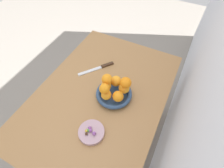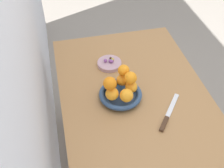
{
  "view_description": "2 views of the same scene",
  "coord_description": "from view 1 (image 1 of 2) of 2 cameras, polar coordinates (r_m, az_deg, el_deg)",
  "views": [
    {
      "loc": [
        0.52,
        0.34,
        1.63
      ],
      "look_at": [
        -0.03,
        0.06,
        0.84
      ],
      "focal_mm": 28.0,
      "sensor_mm": 36.0,
      "label": 1
    },
    {
      "loc": [
        -0.97,
        0.34,
        1.78
      ],
      "look_at": [
        0.0,
        0.12,
        0.82
      ],
      "focal_mm": 45.0,
      "sensor_mm": 36.0,
      "label": 2
    }
  ],
  "objects": [
    {
      "name": "ground_plane",
      "position": [
        1.74,
        -2.39,
        -17.31
      ],
      "size": [
        6.0,
        6.0,
        0.0
      ],
      "primitive_type": "plane",
      "color": "gray"
    },
    {
      "name": "orange_6",
      "position": [
        0.96,
        4.49,
        0.43
      ],
      "size": [
        0.06,
        0.06,
        0.06
      ],
      "primitive_type": "sphere",
      "color": "orange",
      "rests_on": "orange_3"
    },
    {
      "name": "dining_table",
      "position": [
        1.16,
        -3.45,
        -5.76
      ],
      "size": [
        1.1,
        0.76,
        0.74
      ],
      "color": "#9E7042",
      "rests_on": "ground_plane"
    },
    {
      "name": "candy_ball_0",
      "position": [
        0.94,
        -7.06,
        -14.83
      ],
      "size": [
        0.02,
        0.02,
        0.02
      ],
      "primitive_type": "sphere",
      "color": "#8C4C99",
      "rests_on": "candy_dish"
    },
    {
      "name": "candy_dish",
      "position": [
        0.96,
        -6.73,
        -15.36
      ],
      "size": [
        0.14,
        0.14,
        0.02
      ],
      "primitive_type": "cylinder",
      "color": "#B28C99",
      "rests_on": "dining_table"
    },
    {
      "name": "candy_ball_4",
      "position": [
        0.94,
        -7.26,
        -14.14
      ],
      "size": [
        0.02,
        0.02,
        0.02
      ],
      "primitive_type": "sphere",
      "color": "#8C4C99",
      "rests_on": "candy_dish"
    },
    {
      "name": "candy_ball_3",
      "position": [
        0.94,
        -8.35,
        -14.89
      ],
      "size": [
        0.02,
        0.02,
        0.02
      ],
      "primitive_type": "sphere",
      "color": "gold",
      "rests_on": "candy_dish"
    },
    {
      "name": "fruit_bowl",
      "position": [
        1.06,
        0.63,
        -3.26
      ],
      "size": [
        0.22,
        0.22,
        0.04
      ],
      "color": "navy",
      "rests_on": "dining_table"
    },
    {
      "name": "orange_4",
      "position": [
        1.05,
        1.34,
        0.95
      ],
      "size": [
        0.07,
        0.07,
        0.07
      ],
      "primitive_type": "sphere",
      "color": "orange",
      "rests_on": "fruit_bowl"
    },
    {
      "name": "candy_ball_2",
      "position": [
        0.94,
        -7.69,
        -14.72
      ],
      "size": [
        0.02,
        0.02,
        0.02
      ],
      "primitive_type": "sphere",
      "color": "#4C9947",
      "rests_on": "candy_dish"
    },
    {
      "name": "orange_5",
      "position": [
        0.98,
        -1.64,
        1.58
      ],
      "size": [
        0.06,
        0.06,
        0.06
      ],
      "primitive_type": "sphere",
      "color": "orange",
      "rests_on": "orange_0"
    },
    {
      "name": "candy_ball_1",
      "position": [
        0.93,
        -5.89,
        -15.77
      ],
      "size": [
        0.02,
        0.02,
        0.02
      ],
      "primitive_type": "sphere",
      "color": "#8C4C99",
      "rests_on": "candy_dish"
    },
    {
      "name": "orange_7",
      "position": [
        0.95,
        -2.48,
        -1.54
      ],
      "size": [
        0.06,
        0.06,
        0.06
      ],
      "primitive_type": "sphere",
      "color": "orange",
      "rests_on": "orange_1"
    },
    {
      "name": "orange_2",
      "position": [
        0.99,
        1.97,
        -4.04
      ],
      "size": [
        0.06,
        0.06,
        0.06
      ],
      "primitive_type": "sphere",
      "color": "orange",
      "rests_on": "fruit_bowl"
    },
    {
      "name": "orange_3",
      "position": [
        1.02,
        3.97,
        -1.37
      ],
      "size": [
        0.06,
        0.06,
        0.06
      ],
      "primitive_type": "sphere",
      "color": "orange",
      "rests_on": "fruit_bowl"
    },
    {
      "name": "orange_0",
      "position": [
        1.03,
        -1.91,
        -0.48
      ],
      "size": [
        0.06,
        0.06,
        0.06
      ],
      "primitive_type": "sphere",
      "color": "orange",
      "rests_on": "fruit_bowl"
    },
    {
      "name": "orange_1",
      "position": [
        0.99,
        -1.87,
        -3.51
      ],
      "size": [
        0.06,
        0.06,
        0.06
      ],
      "primitive_type": "sphere",
      "color": "orange",
      "rests_on": "fruit_bowl"
    },
    {
      "name": "candy_ball_5",
      "position": [
        0.94,
        -8.36,
        -15.83
      ],
      "size": [
        0.01,
        0.01,
        0.01
      ],
      "primitive_type": "sphere",
      "color": "#472819",
      "rests_on": "candy_dish"
    },
    {
      "name": "knife",
      "position": [
        1.22,
        -4.2,
        5.35
      ],
      "size": [
        0.22,
        0.18,
        0.01
      ],
      "color": "#3F2819",
      "rests_on": "dining_table"
    }
  ]
}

